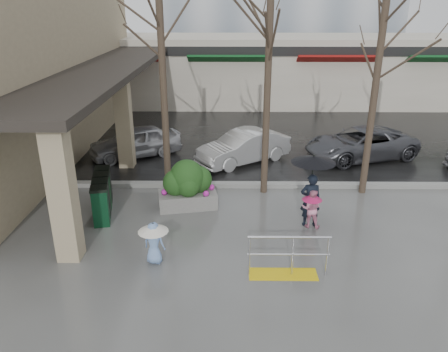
{
  "coord_description": "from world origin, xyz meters",
  "views": [
    {
      "loc": [
        0.02,
        -9.85,
        5.95
      ],
      "look_at": [
        -0.11,
        1.75,
        1.3
      ],
      "focal_mm": 35.0,
      "sensor_mm": 36.0,
      "label": 1
    }
  ],
  "objects_px": {
    "child_pink": "(311,206)",
    "car_a": "(135,142)",
    "tree_west": "(161,33)",
    "woman": "(312,182)",
    "news_boxes": "(102,195)",
    "car_c": "(361,144)",
    "handrail": "(286,261)",
    "child_blue": "(154,238)",
    "car_b": "(244,147)",
    "tree_midwest": "(270,28)",
    "tree_mideast": "(381,41)",
    "planter": "(188,185)"
  },
  "relations": [
    {
      "from": "woman",
      "to": "car_a",
      "type": "height_order",
      "value": "woman"
    },
    {
      "from": "car_c",
      "to": "woman",
      "type": "bearing_deg",
      "value": -45.56
    },
    {
      "from": "news_boxes",
      "to": "car_c",
      "type": "distance_m",
      "value": 10.38
    },
    {
      "from": "tree_mideast",
      "to": "child_pink",
      "type": "relative_size",
      "value": 5.76
    },
    {
      "from": "handrail",
      "to": "tree_midwest",
      "type": "distance_m",
      "value": 6.83
    },
    {
      "from": "child_blue",
      "to": "planter",
      "type": "relative_size",
      "value": 0.57
    },
    {
      "from": "handrail",
      "to": "tree_mideast",
      "type": "relative_size",
      "value": 0.29
    },
    {
      "from": "tree_west",
      "to": "planter",
      "type": "xyz_separation_m",
      "value": [
        0.76,
        -1.17,
        -4.35
      ]
    },
    {
      "from": "planter",
      "to": "news_boxes",
      "type": "relative_size",
      "value": 0.9
    },
    {
      "from": "tree_west",
      "to": "tree_midwest",
      "type": "distance_m",
      "value": 3.2
    },
    {
      "from": "handrail",
      "to": "child_blue",
      "type": "xyz_separation_m",
      "value": [
        -3.14,
        0.49,
        0.3
      ]
    },
    {
      "from": "handrail",
      "to": "child_blue",
      "type": "distance_m",
      "value": 3.19
    },
    {
      "from": "news_boxes",
      "to": "car_b",
      "type": "height_order",
      "value": "car_b"
    },
    {
      "from": "child_pink",
      "to": "news_boxes",
      "type": "distance_m",
      "value": 6.16
    },
    {
      "from": "tree_mideast",
      "to": "tree_west",
      "type": "bearing_deg",
      "value": -180.0
    },
    {
      "from": "child_blue",
      "to": "news_boxes",
      "type": "distance_m",
      "value": 3.37
    },
    {
      "from": "child_blue",
      "to": "car_a",
      "type": "bearing_deg",
      "value": -60.96
    },
    {
      "from": "tree_mideast",
      "to": "woman",
      "type": "distance_m",
      "value": 4.77
    },
    {
      "from": "tree_midwest",
      "to": "car_a",
      "type": "height_order",
      "value": "tree_midwest"
    },
    {
      "from": "child_blue",
      "to": "car_c",
      "type": "relative_size",
      "value": 0.24
    },
    {
      "from": "tree_west",
      "to": "tree_mideast",
      "type": "relative_size",
      "value": 1.05
    },
    {
      "from": "tree_mideast",
      "to": "car_c",
      "type": "distance_m",
      "value": 5.49
    },
    {
      "from": "tree_west",
      "to": "woman",
      "type": "height_order",
      "value": "tree_west"
    },
    {
      "from": "tree_west",
      "to": "car_b",
      "type": "xyz_separation_m",
      "value": [
        2.6,
        2.89,
        -4.45
      ]
    },
    {
      "from": "child_pink",
      "to": "car_c",
      "type": "height_order",
      "value": "car_c"
    },
    {
      "from": "tree_midwest",
      "to": "news_boxes",
      "type": "distance_m",
      "value": 6.99
    },
    {
      "from": "news_boxes",
      "to": "tree_midwest",
      "type": "bearing_deg",
      "value": 6.04
    },
    {
      "from": "car_a",
      "to": "car_b",
      "type": "xyz_separation_m",
      "value": [
        4.41,
        -0.66,
        0.0
      ]
    },
    {
      "from": "handrail",
      "to": "tree_mideast",
      "type": "bearing_deg",
      "value": 56.81
    },
    {
      "from": "child_pink",
      "to": "car_b",
      "type": "height_order",
      "value": "car_b"
    },
    {
      "from": "news_boxes",
      "to": "car_c",
      "type": "xyz_separation_m",
      "value": [
        9.1,
        4.98,
        0.05
      ]
    },
    {
      "from": "woman",
      "to": "planter",
      "type": "xyz_separation_m",
      "value": [
        -3.55,
        1.17,
        -0.59
      ]
    },
    {
      "from": "tree_mideast",
      "to": "child_pink",
      "type": "bearing_deg",
      "value": -131.62
    },
    {
      "from": "planter",
      "to": "car_c",
      "type": "relative_size",
      "value": 0.42
    },
    {
      "from": "woman",
      "to": "car_b",
      "type": "distance_m",
      "value": 5.55
    },
    {
      "from": "woman",
      "to": "car_c",
      "type": "bearing_deg",
      "value": -118.63
    },
    {
      "from": "car_b",
      "to": "car_a",
      "type": "bearing_deg",
      "value": -133.3
    },
    {
      "from": "planter",
      "to": "tree_west",
      "type": "bearing_deg",
      "value": 123.04
    },
    {
      "from": "car_b",
      "to": "child_blue",
      "type": "bearing_deg",
      "value": -53.05
    },
    {
      "from": "tree_west",
      "to": "woman",
      "type": "xyz_separation_m",
      "value": [
        4.31,
        -2.34,
        -3.76
      ]
    },
    {
      "from": "tree_midwest",
      "to": "news_boxes",
      "type": "xyz_separation_m",
      "value": [
        -4.96,
        -1.59,
        -4.66
      ]
    },
    {
      "from": "car_c",
      "to": "tree_west",
      "type": "bearing_deg",
      "value": -82.92
    },
    {
      "from": "news_boxes",
      "to": "car_c",
      "type": "bearing_deg",
      "value": 16.96
    },
    {
      "from": "tree_mideast",
      "to": "child_pink",
      "type": "xyz_separation_m",
      "value": [
        -2.16,
        -2.43,
        -4.23
      ]
    },
    {
      "from": "tree_mideast",
      "to": "car_a",
      "type": "height_order",
      "value": "tree_mideast"
    },
    {
      "from": "tree_west",
      "to": "planter",
      "type": "distance_m",
      "value": 4.57
    },
    {
      "from": "handrail",
      "to": "car_c",
      "type": "height_order",
      "value": "car_c"
    },
    {
      "from": "tree_west",
      "to": "woman",
      "type": "bearing_deg",
      "value": -28.53
    },
    {
      "from": "child_pink",
      "to": "car_a",
      "type": "relative_size",
      "value": 0.31
    },
    {
      "from": "tree_midwest",
      "to": "tree_mideast",
      "type": "relative_size",
      "value": 1.08
    }
  ]
}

